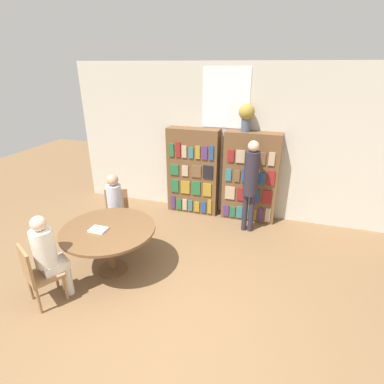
# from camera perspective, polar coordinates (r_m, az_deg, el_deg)

# --- Properties ---
(ground_plane) EXTENTS (16.00, 16.00, 0.00)m
(ground_plane) POSITION_cam_1_polar(r_m,az_deg,el_deg) (3.91, -6.74, -25.78)
(ground_plane) COLOR brown
(wall_back) EXTENTS (6.40, 0.07, 3.00)m
(wall_back) POSITION_cam_1_polar(r_m,az_deg,el_deg) (6.08, 6.16, 9.42)
(wall_back) COLOR beige
(wall_back) RESTS_ON ground_plane
(bookshelf_left) EXTENTS (1.06, 0.34, 1.78)m
(bookshelf_left) POSITION_cam_1_polar(r_m,az_deg,el_deg) (6.21, 0.23, 3.92)
(bookshelf_left) COLOR brown
(bookshelf_left) RESTS_ON ground_plane
(bookshelf_right) EXTENTS (1.06, 0.34, 1.78)m
(bookshelf_right) POSITION_cam_1_polar(r_m,az_deg,el_deg) (5.99, 11.04, 2.72)
(bookshelf_right) COLOR brown
(bookshelf_right) RESTS_ON ground_plane
(flower_vase) EXTENTS (0.29, 0.29, 0.50)m
(flower_vase) POSITION_cam_1_polar(r_m,az_deg,el_deg) (5.71, 10.34, 14.27)
(flower_vase) COLOR #475166
(flower_vase) RESTS_ON bookshelf_right
(reading_table) EXTENTS (1.38, 1.38, 0.73)m
(reading_table) POSITION_cam_1_polar(r_m,az_deg,el_deg) (4.62, -15.58, -7.78)
(reading_table) COLOR brown
(reading_table) RESTS_ON ground_plane
(chair_near_camera) EXTENTS (0.54, 0.54, 0.88)m
(chair_near_camera) POSITION_cam_1_polar(r_m,az_deg,el_deg) (4.42, -27.39, -13.45)
(chair_near_camera) COLOR olive
(chair_near_camera) RESTS_ON ground_plane
(chair_left_side) EXTENTS (0.53, 0.53, 0.88)m
(chair_left_side) POSITION_cam_1_polar(r_m,az_deg,el_deg) (5.58, -14.08, -3.61)
(chair_left_side) COLOR olive
(chair_left_side) RESTS_ON ground_plane
(seated_reader_left) EXTENTS (0.36, 0.40, 1.25)m
(seated_reader_left) POSITION_cam_1_polar(r_m,az_deg,el_deg) (5.32, -14.51, -2.39)
(seated_reader_left) COLOR #B2B7C6
(seated_reader_left) RESTS_ON ground_plane
(seated_reader_right) EXTENTS (0.40, 0.42, 1.25)m
(seated_reader_right) POSITION_cam_1_polar(r_m,az_deg,el_deg) (4.33, -25.71, -10.30)
(seated_reader_right) COLOR silver
(seated_reader_right) RESTS_ON ground_plane
(librarian_standing) EXTENTS (0.26, 0.53, 1.74)m
(librarian_standing) POSITION_cam_1_polar(r_m,az_deg,el_deg) (5.46, 11.17, 2.51)
(librarian_standing) COLOR #28232D
(librarian_standing) RESTS_ON ground_plane
(open_book_on_table) EXTENTS (0.24, 0.18, 0.03)m
(open_book_on_table) POSITION_cam_1_polar(r_m,az_deg,el_deg) (4.54, -17.42, -6.87)
(open_book_on_table) COLOR silver
(open_book_on_table) RESTS_ON reading_table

